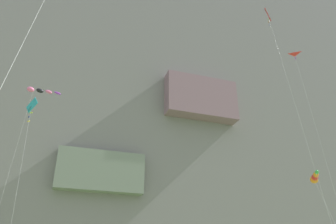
{
  "coord_description": "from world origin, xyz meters",
  "views": [
    {
      "loc": [
        -6.54,
        -0.08,
        3.3
      ],
      "look_at": [
        2.38,
        26.79,
        17.48
      ],
      "focal_mm": 35.59,
      "sensor_mm": 36.0,
      "label": 1
    }
  ],
  "objects_px": {
    "kite_diamond_high_center": "(32,107)",
    "kite_diamond_low_center": "(270,21)",
    "kite_delta_front_field": "(298,68)",
    "kite_windsock_low_right": "(315,177)",
    "kite_windsock_near_cliff": "(39,91)"
  },
  "relations": [
    {
      "from": "kite_delta_front_field",
      "to": "kite_diamond_high_center",
      "type": "bearing_deg",
      "value": 164.46
    },
    {
      "from": "kite_diamond_low_center",
      "to": "kite_delta_front_field",
      "type": "bearing_deg",
      "value": 29.45
    },
    {
      "from": "kite_windsock_near_cliff",
      "to": "kite_diamond_low_center",
      "type": "relative_size",
      "value": 0.77
    },
    {
      "from": "kite_diamond_high_center",
      "to": "kite_windsock_low_right",
      "type": "relative_size",
      "value": 1.66
    },
    {
      "from": "kite_delta_front_field",
      "to": "kite_diamond_low_center",
      "type": "relative_size",
      "value": 0.88
    },
    {
      "from": "kite_diamond_low_center",
      "to": "kite_windsock_low_right",
      "type": "distance_m",
      "value": 18.79
    },
    {
      "from": "kite_delta_front_field",
      "to": "kite_windsock_low_right",
      "type": "distance_m",
      "value": 14.41
    },
    {
      "from": "kite_windsock_low_right",
      "to": "kite_diamond_low_center",
      "type": "bearing_deg",
      "value": -146.53
    },
    {
      "from": "kite_delta_front_field",
      "to": "kite_windsock_low_right",
      "type": "xyz_separation_m",
      "value": [
        -0.75,
        0.08,
        -14.39
      ]
    },
    {
      "from": "kite_delta_front_field",
      "to": "kite_windsock_low_right",
      "type": "bearing_deg",
      "value": 174.23
    },
    {
      "from": "kite_diamond_high_center",
      "to": "kite_diamond_low_center",
      "type": "distance_m",
      "value": 29.9
    },
    {
      "from": "kite_diamond_high_center",
      "to": "kite_windsock_low_right",
      "type": "height_order",
      "value": "kite_diamond_high_center"
    },
    {
      "from": "kite_delta_front_field",
      "to": "kite_windsock_near_cliff",
      "type": "relative_size",
      "value": 1.15
    },
    {
      "from": "kite_delta_front_field",
      "to": "kite_windsock_near_cliff",
      "type": "distance_m",
      "value": 33.45
    },
    {
      "from": "kite_windsock_near_cliff",
      "to": "kite_diamond_low_center",
      "type": "height_order",
      "value": "kite_diamond_low_center"
    }
  ]
}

